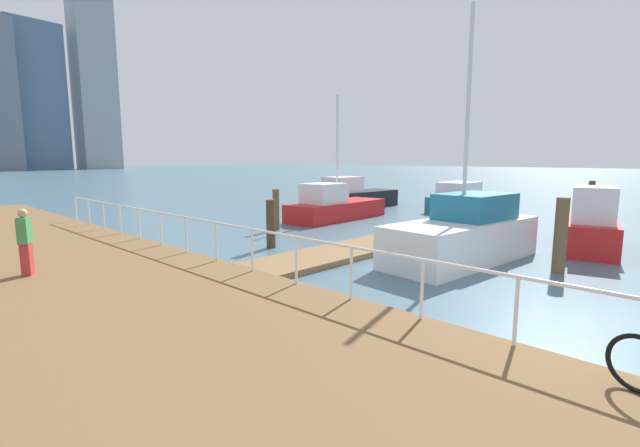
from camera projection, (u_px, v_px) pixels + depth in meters
name	position (u px, v px, depth m)	size (l,w,h in m)	color
ground_plane	(145.00, 222.00, 22.02)	(300.00, 300.00, 0.00)	#476675
floating_dock	(368.00, 246.00, 15.64)	(12.19, 2.00, 0.18)	olive
boardwalk_railing	(233.00, 234.00, 11.35)	(0.06, 23.79, 1.08)	white
dock_piling_0	(271.00, 224.00, 15.63)	(0.32, 0.32, 1.71)	#473826
dock_piling_1	(276.00, 210.00, 19.48)	(0.29, 0.29, 1.82)	brown
dock_piling_2	(561.00, 236.00, 12.19)	(0.34, 0.34, 2.10)	brown
dock_piling_3	(590.00, 207.00, 18.65)	(0.24, 0.24, 2.22)	#473826
moored_boat_0	(591.00, 227.00, 15.12)	(4.51, 2.51, 2.24)	red
moored_boat_1	(350.00, 197.00, 27.87)	(7.27, 2.14, 2.02)	black
moored_boat_2	(464.00, 234.00, 13.64)	(5.90, 2.60, 7.58)	white
moored_boat_3	(334.00, 206.00, 22.93)	(6.18, 2.38, 6.33)	red
moored_boat_4	(464.00, 199.00, 27.01)	(6.58, 2.39, 1.75)	#1E6B8C
pedestrian_1	(25.00, 241.00, 10.43)	(0.38, 0.42, 1.60)	#BF3333
skyline_tower_3	(35.00, 97.00, 117.02)	(13.70, 7.27, 38.31)	slate
skyline_tower_4	(89.00, 13.00, 123.31)	(10.35, 7.79, 86.43)	#8C939E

